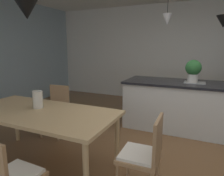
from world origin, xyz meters
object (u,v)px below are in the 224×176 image
(chair_far_left, at_px, (56,109))
(potted_plant_on_island, at_px, (193,70))
(dining_table, at_px, (40,116))
(kitchen_island, at_px, (187,106))
(vase_on_dining_table, at_px, (38,99))
(chair_kitchen_end, at_px, (144,154))

(chair_far_left, bearing_deg, potted_plant_on_island, 29.21)
(chair_far_left, xyz_separation_m, potted_plant_on_island, (2.13, 1.19, 0.66))
(dining_table, bearing_deg, potted_plant_on_island, 50.17)
(dining_table, distance_m, kitchen_island, 2.60)
(kitchen_island, bearing_deg, potted_plant_on_island, 0.00)
(vase_on_dining_table, bearing_deg, dining_table, -41.81)
(kitchen_island, distance_m, vase_on_dining_table, 2.62)
(dining_table, height_order, vase_on_dining_table, vase_on_dining_table)
(kitchen_island, bearing_deg, vase_on_dining_table, -131.85)
(dining_table, height_order, chair_kitchen_end, chair_kitchen_end)
(potted_plant_on_island, distance_m, vase_on_dining_table, 2.64)
(dining_table, height_order, kitchen_island, kitchen_island)
(chair_kitchen_end, relative_size, potted_plant_on_island, 2.12)
(dining_table, xyz_separation_m, chair_kitchen_end, (1.35, 0.00, -0.21))
(kitchen_island, height_order, potted_plant_on_island, potted_plant_on_island)
(chair_far_left, height_order, chair_kitchen_end, same)
(chair_far_left, xyz_separation_m, kitchen_island, (2.07, 1.19, -0.01))
(vase_on_dining_table, bearing_deg, potted_plant_on_island, 47.28)
(dining_table, height_order, chair_far_left, chair_far_left)
(chair_far_left, relative_size, vase_on_dining_table, 3.83)
(vase_on_dining_table, bearing_deg, chair_far_left, 115.16)
(dining_table, relative_size, chair_kitchen_end, 2.26)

